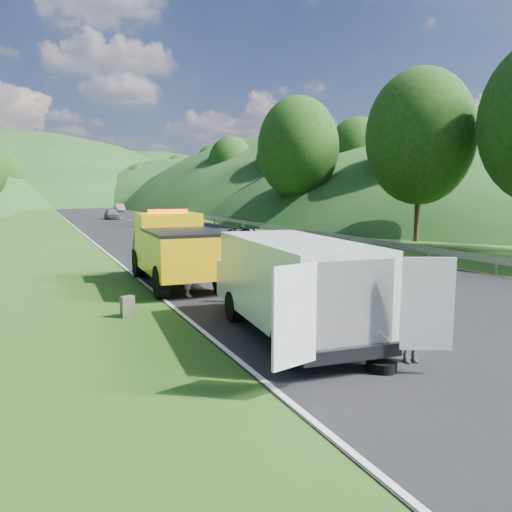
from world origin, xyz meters
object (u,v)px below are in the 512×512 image
worker (411,363)px  passing_suv (252,251)px  tow_truck (176,249)px  woman (189,297)px  child (231,303)px  suitcase (127,307)px  spare_tire (381,371)px  white_van (292,281)px

worker → passing_suv: (4.81, 19.13, 0.00)m
tow_truck → passing_suv: (6.92, 8.59, -1.37)m
woman → worker: size_ratio=0.92×
child → passing_suv: bearing=108.1°
woman → suitcase: woman is taller
spare_tire → woman: bearing=100.1°
white_van → child: (-0.05, 3.94, -1.36)m
suitcase → child: bearing=7.3°
woman → worker: (2.33, -8.19, 0.00)m
tow_truck → spare_tire: 10.80m
child → suitcase: (-3.31, -0.43, 0.30)m
white_van → spare_tire: white_van is taller
worker → passing_suv: 19.72m
woman → tow_truck: bearing=-2.1°
woman → worker: worker is taller
child → suitcase: 3.35m
worker → spare_tire: worker is taller
white_van → spare_tire: size_ratio=11.32×
worker → tow_truck: bearing=115.2°
worker → passing_suv: size_ratio=0.32×
tow_truck → suitcase: (-2.57, -4.21, -1.08)m
suitcase → passing_suv: (9.48, 12.81, -0.30)m
passing_suv → woman: bearing=-133.0°
woman → child: 1.74m
child → spare_tire: (0.51, -6.85, 0.00)m
woman → worker: bearing=-160.8°
white_van → spare_tire: bearing=-75.8°
tow_truck → suitcase: 5.05m
tow_truck → worker: size_ratio=4.17×
worker → suitcase: worker is taller
tow_truck → suitcase: size_ratio=11.09×
tow_truck → woman: tow_truck is taller
tow_truck → spare_tire: size_ratio=10.74×
white_van → child: size_ratio=7.17×
child → worker: worker is taller
tow_truck → spare_tire: (1.26, -10.64, -1.37)m
white_van → worker: bearing=-59.7°
passing_suv → tow_truck: bearing=-138.7°
passing_suv → suitcase: bearing=-136.4°
white_van → child: 4.17m
worker → woman: bearing=119.8°
suitcase → spare_tire: bearing=-59.3°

